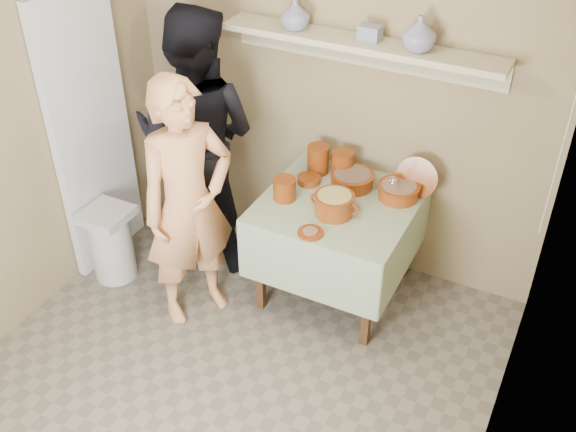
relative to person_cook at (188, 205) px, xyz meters
The scene contains 22 objects.
ground 1.22m from the person_cook, 53.61° to the right, with size 3.50×3.50×0.00m, color #6C6355.
tile_panel 0.99m from the person_cook, 165.22° to the left, with size 0.06×0.70×2.00m, color silver.
plate_stack_a 0.98m from the person_cook, 60.14° to the left, with size 0.15×0.15×0.20m, color #682A0C.
plate_stack_b 1.10m from the person_cook, 53.14° to the left, with size 0.15×0.15×0.19m, color #682A0C.
bowl_stack 0.63m from the person_cook, 46.04° to the left, with size 0.15×0.15×0.15m, color #682A0C.
empty_bowl 0.86m from the person_cook, 54.58° to the left, with size 0.16×0.16×0.05m, color #682A0C.
propped_lid 1.48m from the person_cook, 37.34° to the left, with size 0.28×0.28×0.02m, color #682A0C.
vase_right 1.72m from the person_cook, 40.24° to the left, with size 0.20×0.20×0.21m, color navy.
vase_left 1.35m from the person_cook, 72.64° to the left, with size 0.18×0.18×0.19m, color navy.
ceramic_box 1.52m from the person_cook, 50.48° to the left, with size 0.13×0.09×0.09m, color navy.
person_cook is the anchor object (origin of this frame).
person_helper 0.67m from the person_cook, 118.22° to the left, with size 0.92×0.72×1.89m, color black.
room_shell 1.16m from the person_cook, 53.61° to the right, with size 3.04×3.54×2.62m.
serving_table 0.98m from the person_cook, 37.06° to the left, with size 0.97×0.97×0.76m.
cazuela_meat_a 1.10m from the person_cook, 45.69° to the left, with size 0.30×0.30×0.10m.
cazuela_meat_b 1.35m from the person_cook, 36.10° to the left, with size 0.28×0.28×0.10m.
ladle 1.32m from the person_cook, 37.09° to the left, with size 0.08×0.26×0.19m.
cazuela_rice 0.91m from the person_cook, 28.88° to the left, with size 0.33×0.25×0.14m.
front_plate 0.78m from the person_cook, 13.51° to the left, with size 0.16×0.16×0.03m.
wall_shelf 1.45m from the person_cook, 52.99° to the left, with size 1.80×0.25×0.21m.
trash_bin 0.92m from the person_cook, behind, with size 0.32×0.32×0.56m.
electrical_cord 2.17m from the person_cook, 21.41° to the left, with size 0.01×0.05×0.90m.
Camera 1 is at (1.58, -2.09, 3.20)m, focal length 42.00 mm.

